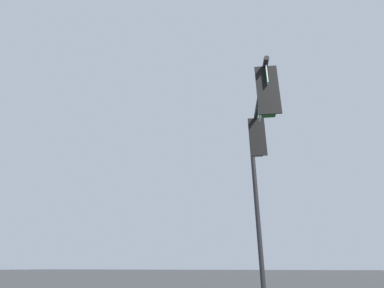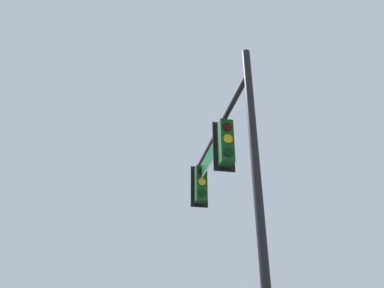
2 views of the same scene
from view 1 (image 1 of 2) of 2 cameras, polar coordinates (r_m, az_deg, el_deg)
The scene contains 1 object.
signal_pole_near at distance 9.29m, azimuth 12.73°, elevation -0.42°, with size 4.94×1.40×6.61m.
Camera 1 is at (4.92, -5.04, 1.49)m, focal length 28.00 mm.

